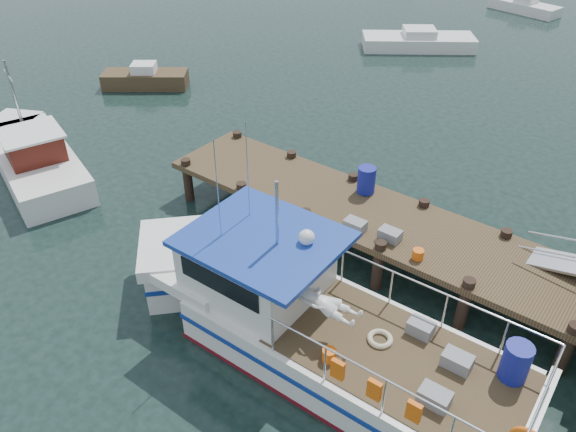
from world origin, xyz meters
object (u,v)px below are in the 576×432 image
Objects in this scene: lobster_boat at (303,317)px; moored_rowboat at (145,78)px; moored_a at (418,41)px; moored_b at (525,6)px; work_boat at (33,156)px.

lobster_boat is 2.75× the size of moored_rowboat.
moored_b is (2.32, 11.75, -0.05)m from moored_a.
work_boat is 1.90× the size of moored_rowboat.
lobster_boat is 24.23m from moored_a.
moored_a is (-8.30, 22.76, -0.54)m from lobster_boat.
lobster_boat is at bearing -85.90° from moored_a.
lobster_boat is at bearing -36.27° from moored_rowboat.
work_boat reaches higher than moored_rowboat.
work_boat is 1.21× the size of moored_a.
work_boat is at bearing -118.45° from moored_a.
moored_b is (10.43, 25.48, -0.05)m from moored_rowboat.
work_boat is 34.39m from moored_b.
lobster_boat is 13.19m from work_boat.
moored_b is at bearing 98.50° from lobster_boat.
lobster_boat reaches higher than work_boat.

